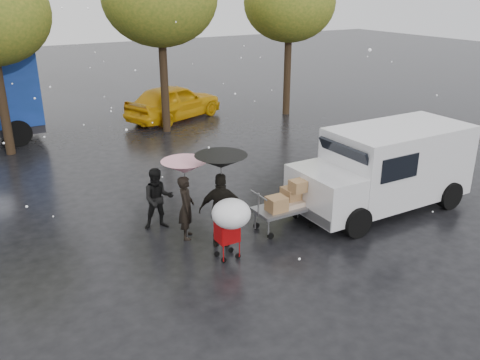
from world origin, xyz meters
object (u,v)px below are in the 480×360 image
white_van (386,167)px  yellow_taxi (174,102)px  person_pink (186,207)px  vendor_cart (287,201)px  shopping_cart (231,217)px  person_black (222,210)px

white_van → yellow_taxi: (-1.06, 11.76, -0.37)m
person_pink → white_van: 5.46m
vendor_cart → shopping_cart: 2.15m
person_pink → person_black: bearing=-119.8°
person_pink → shopping_cart: (0.36, -1.50, 0.28)m
person_black → vendor_cart: bearing=-149.7°
person_black → vendor_cart: (1.82, 0.01, -0.16)m
vendor_cart → shopping_cart: size_ratio=1.04×
shopping_cart → white_van: white_van is taller
person_black → white_van: 4.82m
person_pink → person_black: 0.95m
person_black → white_van: (4.81, -0.27, 0.27)m
yellow_taxi → shopping_cart: bearing=140.9°
person_pink → vendor_cart: 2.48m
person_black → vendor_cart: size_ratio=1.17×
person_pink → yellow_taxi: 11.53m
shopping_cart → yellow_taxi: yellow_taxi is taller
person_black → yellow_taxi: person_black is taller
vendor_cart → yellow_taxi: (1.92, 11.48, 0.07)m
vendor_cart → white_van: (2.98, -0.27, 0.43)m
person_pink → shopping_cart: bearing=-140.2°
person_pink → shopping_cart: 1.57m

